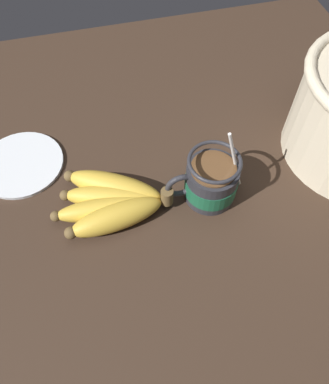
{
  "coord_description": "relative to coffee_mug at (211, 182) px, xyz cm",
  "views": [
    {
      "loc": [
        11.98,
        34.34,
        55.35
      ],
      "look_at": [
        3.97,
        3.12,
        6.95
      ],
      "focal_mm": 35.0,
      "sensor_mm": 36.0,
      "label": 1
    }
  ],
  "objects": [
    {
      "name": "small_plate",
      "position": [
        30.02,
        -14.18,
        -3.51
      ],
      "size": [
        14.71,
        14.71,
        0.6
      ],
      "color": "silver",
      "rests_on": "table"
    },
    {
      "name": "coffee_mug",
      "position": [
        0.0,
        0.0,
        0.0
      ],
      "size": [
        12.92,
        8.48,
        14.55
      ],
      "color": "#28282D",
      "rests_on": "table"
    },
    {
      "name": "table",
      "position": [
        3.66,
        -2.89,
        -5.28
      ],
      "size": [
        98.65,
        98.65,
        2.95
      ],
      "color": "#332319",
      "rests_on": "ground"
    },
    {
      "name": "banana_bunch",
      "position": [
        15.72,
        -1.25,
        -1.73
      ],
      "size": [
        19.41,
        14.69,
        4.42
      ],
      "color": "brown",
      "rests_on": "table"
    }
  ]
}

